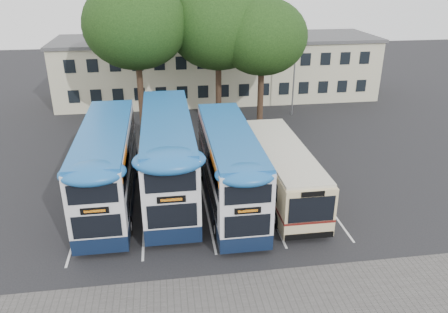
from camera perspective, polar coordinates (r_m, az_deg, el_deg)
name	(u,v)px	position (r m, az deg, el deg)	size (l,w,h in m)	color
ground	(289,242)	(22.62, 8.46, -11.04)	(120.00, 120.00, 0.00)	black
bay_lines	(205,199)	(26.15, -2.56, -5.62)	(14.12, 11.00, 0.01)	silver
depot_building	(218,67)	(46.11, -0.77, 11.59)	(32.40, 8.40, 6.20)	beige
lamp_post	(295,60)	(40.26, 9.28, 12.33)	(0.25, 1.05, 9.06)	gray
tree_left	(135,25)	(35.40, -11.49, 16.52)	(8.03, 8.03, 12.10)	black
tree_mid	(218,26)	(36.91, -0.76, 16.62)	(8.23, 8.23, 11.78)	black
tree_right	(262,37)	(36.13, 5.04, 15.29)	(7.18, 7.18, 10.66)	black
bus_dd_left	(107,163)	(25.58, -14.99, -0.77)	(2.69, 11.11, 4.63)	#0D1932
bus_dd_mid	(168,153)	(25.85, -7.31, 0.52)	(2.86, 11.79, 4.91)	#0D1932
bus_dd_right	(229,164)	(24.73, 0.70, -0.98)	(2.61, 10.77, 4.49)	#0D1932
bus_single	(282,167)	(26.20, 7.62, -1.42)	(2.66, 10.47, 3.12)	beige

